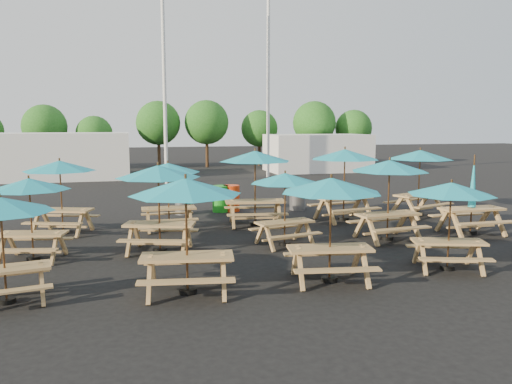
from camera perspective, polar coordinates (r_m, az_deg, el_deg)
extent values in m
plane|color=black|center=(15.27, 1.40, -4.83)|extent=(120.00, 120.00, 0.00)
cube|color=#A17947|center=(10.49, -26.80, -7.88)|extent=(1.67, 0.90, 0.05)
cube|color=#A17947|center=(10.00, -26.79, -10.15)|extent=(1.60, 0.51, 0.04)
cube|color=#A17947|center=(11.12, -26.64, -8.38)|extent=(1.60, 0.51, 0.04)
cylinder|color=black|center=(10.66, -26.60, -11.04)|extent=(0.32, 0.32, 0.09)
cylinder|color=brown|center=(10.40, -26.92, -5.96)|extent=(0.04, 0.04, 2.03)
cone|color=teal|center=(10.25, -27.22, -1.30)|extent=(2.24, 2.24, 0.28)
cube|color=#A17947|center=(13.45, -24.22, -4.38)|extent=(1.70, 0.95, 0.05)
cube|color=#A17947|center=(12.98, -25.13, -6.03)|extent=(1.62, 0.56, 0.04)
cube|color=#A17947|center=(14.04, -23.27, -4.92)|extent=(1.62, 0.56, 0.04)
cylinder|color=black|center=(13.59, -24.08, -6.92)|extent=(0.32, 0.32, 0.09)
cylinder|color=brown|center=(13.38, -24.31, -2.84)|extent=(0.04, 0.04, 2.05)
cone|color=teal|center=(13.26, -24.52, 0.83)|extent=(2.31, 2.31, 0.29)
cube|color=#A17947|center=(16.32, -21.29, -1.94)|extent=(1.90, 1.23, 0.06)
cube|color=#A17947|center=(15.80, -22.26, -3.35)|extent=(1.75, 0.81, 0.04)
cube|color=#A17947|center=(16.95, -20.30, -2.53)|extent=(1.75, 0.81, 0.04)
cylinder|color=black|center=(16.44, -21.18, -4.27)|extent=(0.35, 0.35, 0.10)
cylinder|color=brown|center=(16.26, -21.36, -0.54)|extent=(0.04, 0.04, 2.26)
cone|color=teal|center=(16.16, -21.53, 2.81)|extent=(2.72, 2.72, 0.31)
cube|color=#A17947|center=(9.98, -7.89, -7.32)|extent=(1.90, 0.96, 0.06)
cube|color=#A17947|center=(9.42, -7.99, -10.09)|extent=(1.83, 0.51, 0.04)
cube|color=#A17947|center=(10.69, -7.75, -7.91)|extent=(1.83, 0.51, 0.04)
cylinder|color=black|center=(10.18, -7.82, -11.11)|extent=(0.36, 0.36, 0.10)
cylinder|color=brown|center=(9.88, -7.94, -5.01)|extent=(0.04, 0.04, 2.32)
cone|color=teal|center=(9.71, -8.04, 0.63)|extent=(2.49, 2.49, 0.32)
cube|color=#A17947|center=(13.26, -10.97, -3.64)|extent=(1.93, 1.20, 0.06)
cube|color=#A17947|center=(12.69, -11.63, -5.51)|extent=(1.80, 0.77, 0.04)
cube|color=#A17947|center=(13.95, -10.31, -4.27)|extent=(1.80, 0.77, 0.04)
cylinder|color=black|center=(13.41, -10.89, -6.53)|extent=(0.36, 0.36, 0.10)
cylinder|color=brown|center=(13.19, -11.02, -1.89)|extent=(0.04, 0.04, 2.30)
cone|color=teal|center=(13.06, -11.13, 2.32)|extent=(2.72, 2.72, 0.32)
cube|color=#A17947|center=(16.01, -9.94, -1.84)|extent=(1.69, 0.67, 0.06)
cube|color=#A17947|center=(15.45, -9.71, -3.20)|extent=(1.68, 0.25, 0.04)
cube|color=#A17947|center=(16.66, -10.11, -2.42)|extent=(1.68, 0.25, 0.04)
cylinder|color=black|center=(16.13, -9.89, -4.10)|extent=(0.34, 0.34, 0.09)
cylinder|color=brown|center=(15.95, -9.97, -0.49)|extent=(0.04, 0.04, 2.14)
cone|color=teal|center=(15.85, -10.05, 2.75)|extent=(2.05, 2.05, 0.30)
cube|color=#A17947|center=(10.72, 8.44, -6.39)|extent=(1.84, 0.94, 0.06)
cube|color=#A17947|center=(10.20, 9.30, -8.81)|extent=(1.78, 0.51, 0.04)
cube|color=#A17947|center=(11.40, 7.62, -6.99)|extent=(1.78, 0.51, 0.04)
cylinder|color=black|center=(10.91, 8.37, -9.83)|extent=(0.35, 0.35, 0.10)
cylinder|color=brown|center=(10.63, 8.48, -4.30)|extent=(0.04, 0.04, 2.25)
cone|color=teal|center=(10.48, 8.58, 0.78)|extent=(2.42, 2.42, 0.31)
cube|color=#A17947|center=(13.78, 3.30, -3.45)|extent=(1.68, 0.91, 0.05)
cube|color=#A17947|center=(13.34, 4.50, -4.96)|extent=(1.60, 0.52, 0.04)
cube|color=#A17947|center=(14.33, 2.17, -4.05)|extent=(1.60, 0.52, 0.04)
cylinder|color=black|center=(13.91, 3.28, -5.91)|extent=(0.32, 0.32, 0.09)
cylinder|color=brown|center=(13.71, 3.31, -1.97)|extent=(0.04, 0.04, 2.03)
cone|color=teal|center=(13.60, 3.34, 1.59)|extent=(2.26, 2.26, 0.28)
cube|color=#A17947|center=(16.46, -0.11, -1.07)|extent=(2.03, 1.01, 0.06)
cube|color=#A17947|center=(15.82, 0.20, -2.59)|extent=(1.97, 0.52, 0.04)
cube|color=#A17947|center=(17.21, -0.39, -1.74)|extent=(1.97, 0.52, 0.04)
cylinder|color=black|center=(16.59, -0.11, -3.62)|extent=(0.39, 0.39, 0.11)
cylinder|color=brown|center=(16.40, -0.11, 0.46)|extent=(0.05, 0.05, 2.49)
cone|color=teal|center=(16.30, -0.11, 4.13)|extent=(2.64, 2.64, 0.35)
cube|color=#A17947|center=(12.30, 21.14, -5.31)|extent=(1.71, 1.09, 0.05)
cube|color=#A17947|center=(11.82, 21.93, -7.16)|extent=(1.59, 0.71, 0.04)
cube|color=#A17947|center=(12.91, 20.31, -5.85)|extent=(1.59, 0.71, 0.04)
cylinder|color=black|center=(12.45, 21.00, -8.06)|extent=(0.32, 0.32, 0.09)
cylinder|color=brown|center=(12.23, 21.23, -3.65)|extent=(0.04, 0.04, 2.04)
cone|color=teal|center=(12.10, 21.43, 0.36)|extent=(2.44, 2.44, 0.28)
cube|color=#A17947|center=(14.88, 14.83, -2.47)|extent=(1.89, 0.89, 0.06)
cube|color=#A17947|center=(14.40, 16.32, -4.06)|extent=(1.85, 0.43, 0.04)
cube|color=#A17947|center=(15.47, 13.38, -3.14)|extent=(1.85, 0.43, 0.04)
cylinder|color=black|center=(15.01, 14.74, -5.11)|extent=(0.37, 0.37, 0.10)
cylinder|color=brown|center=(14.81, 14.89, -0.89)|extent=(0.04, 0.04, 2.34)
cone|color=teal|center=(14.70, 15.02, 2.92)|extent=(2.42, 2.42, 0.33)
cube|color=#A17947|center=(17.55, 10.01, -0.62)|extent=(2.05, 1.07, 0.07)
cube|color=#A17947|center=(17.02, 11.32, -1.99)|extent=(1.97, 0.59, 0.04)
cube|color=#A17947|center=(18.19, 8.73, -1.31)|extent=(1.97, 0.59, 0.04)
cylinder|color=black|center=(17.68, 9.95, -3.03)|extent=(0.39, 0.39, 0.11)
cylinder|color=brown|center=(17.49, 10.04, 0.82)|extent=(0.05, 0.05, 2.50)
cone|color=teal|center=(17.40, 10.13, 4.27)|extent=(2.72, 2.72, 0.35)
cube|color=#A17947|center=(16.50, 23.42, -1.77)|extent=(1.90, 0.76, 0.06)
cube|color=#A17947|center=(16.01, 24.86, -3.23)|extent=(1.90, 0.28, 0.04)
cube|color=#A17947|center=(17.10, 21.96, -2.42)|extent=(1.90, 0.28, 0.04)
cylinder|color=black|center=(16.63, 23.28, -4.24)|extent=(0.38, 0.38, 0.11)
cylinder|color=brown|center=(16.44, 23.50, -0.28)|extent=(0.05, 0.05, 2.42)
cone|color=teal|center=(16.39, 23.58, 1.18)|extent=(0.23, 0.23, 1.58)
cube|color=#A17947|center=(19.11, 18.07, -0.28)|extent=(2.04, 1.31, 0.06)
cube|color=#A17947|center=(18.73, 19.69, -1.46)|extent=(1.88, 0.87, 0.04)
cube|color=#A17947|center=(19.59, 16.45, -0.93)|extent=(1.88, 0.87, 0.04)
cylinder|color=black|center=(19.22, 17.98, -2.43)|extent=(0.38, 0.38, 0.11)
cylinder|color=brown|center=(19.06, 18.13, 1.00)|extent=(0.05, 0.05, 2.43)
cone|color=teal|center=(18.97, 18.26, 4.07)|extent=(2.92, 2.92, 0.34)
cylinder|color=gray|center=(18.74, -8.31, -0.99)|extent=(0.62, 0.62, 1.00)
cylinder|color=#1B951D|center=(19.09, -4.07, -0.77)|extent=(0.62, 0.62, 1.00)
cylinder|color=red|center=(19.20, -2.82, -0.71)|extent=(0.62, 0.62, 1.00)
cylinder|color=gray|center=(19.59, 4.76, -0.56)|extent=(0.62, 0.62, 1.00)
cylinder|color=silver|center=(28.53, -10.45, 13.01)|extent=(0.20, 0.20, 12.00)
cylinder|color=silver|center=(31.63, 1.40, 12.61)|extent=(0.20, 0.20, 12.00)
cube|color=silver|center=(32.63, -21.34, 3.85)|extent=(8.00, 4.00, 2.80)
cube|color=silver|center=(35.86, 7.02, 4.47)|extent=(7.00, 4.00, 2.60)
cylinder|color=#382314|center=(38.72, -22.85, 3.82)|extent=(0.24, 0.24, 2.14)
sphere|color=#1E5919|center=(38.66, -23.02, 6.91)|extent=(3.11, 3.11, 3.11)
cylinder|color=#382314|center=(38.14, -17.89, 3.73)|extent=(0.24, 0.24, 1.78)
sphere|color=#1E5919|center=(38.06, -18.00, 6.35)|extent=(2.59, 2.59, 2.59)
cylinder|color=#382314|center=(39.18, -11.02, 4.45)|extent=(0.24, 0.24, 2.31)
sphere|color=#1E5919|center=(39.12, -11.11, 7.75)|extent=(3.36, 3.36, 3.36)
cylinder|color=#382314|center=(39.11, -5.62, 4.57)|extent=(0.24, 0.24, 2.35)
sphere|color=#1E5919|center=(39.05, -5.66, 7.93)|extent=(3.41, 3.41, 3.41)
cylinder|color=#382314|center=(40.41, 0.38, 4.48)|extent=(0.24, 0.24, 2.02)
sphere|color=#1E5919|center=(40.34, 0.39, 7.28)|extent=(2.94, 2.94, 2.94)
cylinder|color=#382314|center=(39.94, 6.63, 4.61)|extent=(0.24, 0.24, 2.32)
sphere|color=#1E5919|center=(39.88, 6.68, 7.87)|extent=(3.38, 3.38, 3.38)
cylinder|color=#382314|center=(41.31, 11.02, 4.42)|extent=(0.24, 0.24, 2.03)
sphere|color=#1E5919|center=(41.24, 11.10, 7.17)|extent=(2.95, 2.95, 2.95)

